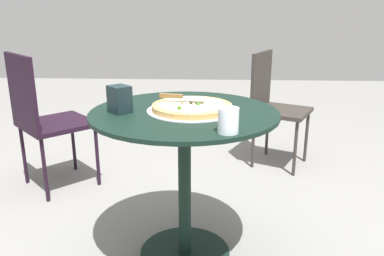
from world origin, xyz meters
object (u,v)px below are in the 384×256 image
object	(u,v)px
patio_table	(184,152)
pizza_on_tray	(192,107)
pizza_server	(182,97)
patio_chair_far	(43,114)
napkin_dispenser	(120,99)
drinking_cup	(228,120)
patio_chair_near	(273,101)

from	to	relation	value
patio_table	pizza_on_tray	bearing A→B (deg)	-170.11
patio_table	pizza_server	size ratio (longest dim) A/B	3.95
pizza_server	patio_chair_far	size ratio (longest dim) A/B	0.23
patio_table	patio_chair_far	bearing A→B (deg)	-36.56
patio_table	patio_chair_far	distance (m)	1.21
pizza_on_tray	napkin_dispenser	distance (m)	0.32
pizza_on_tray	patio_chair_far	distance (m)	1.26
napkin_dispenser	pizza_server	bearing A→B (deg)	62.46
drinking_cup	patio_chair_near	bearing A→B (deg)	-104.87
patio_table	drinking_cup	size ratio (longest dim) A/B	8.91
pizza_on_tray	patio_chair_near	size ratio (longest dim) A/B	0.46
pizza_on_tray	patio_chair_far	bearing A→B (deg)	-35.38
pizza_on_tray	patio_chair_near	world-z (taller)	patio_chair_near
patio_chair_near	patio_chair_far	world-z (taller)	patio_chair_far
pizza_server	drinking_cup	bearing A→B (deg)	119.33
patio_table	napkin_dispenser	distance (m)	0.38
patio_chair_near	patio_chair_far	distance (m)	1.66
patio_chair_near	pizza_server	bearing A→B (deg)	63.29
pizza_on_tray	patio_chair_near	bearing A→B (deg)	-114.34
drinking_cup	napkin_dispenser	bearing A→B (deg)	-30.38
drinking_cup	patio_chair_far	distance (m)	1.58
pizza_on_tray	pizza_server	distance (m)	0.07
patio_table	patio_chair_far	world-z (taller)	patio_chair_far
patio_chair_near	patio_chair_far	bearing A→B (deg)	18.72
napkin_dispenser	patio_chair_far	bearing A→B (deg)	178.39
pizza_on_tray	pizza_server	world-z (taller)	pizza_server
drinking_cup	patio_chair_near	size ratio (longest dim) A/B	0.11
napkin_dispenser	patio_chair_far	world-z (taller)	patio_chair_far
napkin_dispenser	patio_table	bearing A→B (deg)	54.48
pizza_on_tray	patio_chair_far	size ratio (longest dim) A/B	0.44
drinking_cup	napkin_dispenser	world-z (taller)	napkin_dispenser
patio_table	patio_chair_near	xyz separation A→B (m)	(-0.60, -1.26, -0.05)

